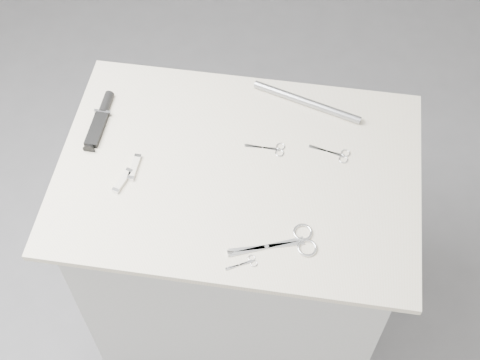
# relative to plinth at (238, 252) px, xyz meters

# --- Properties ---
(ground) EXTENTS (4.00, 4.00, 0.01)m
(ground) POSITION_rel_plinth_xyz_m (0.00, 0.00, -0.46)
(ground) COLOR slate
(ground) RESTS_ON ground
(plinth) EXTENTS (0.90, 0.60, 0.90)m
(plinth) POSITION_rel_plinth_xyz_m (0.00, 0.00, 0.00)
(plinth) COLOR #BCBCB9
(plinth) RESTS_ON ground
(display_board) EXTENTS (1.00, 0.70, 0.02)m
(display_board) POSITION_rel_plinth_xyz_m (0.00, 0.00, 0.46)
(display_board) COLOR beige
(display_board) RESTS_ON plinth
(large_shears) EXTENTS (0.23, 0.13, 0.01)m
(large_shears) POSITION_rel_plinth_xyz_m (0.17, -0.21, 0.47)
(large_shears) COLOR silver
(large_shears) RESTS_ON display_board
(embroidery_scissors_a) EXTENTS (0.12, 0.05, 0.00)m
(embroidery_scissors_a) POSITION_rel_plinth_xyz_m (0.26, 0.09, 0.47)
(embroidery_scissors_a) COLOR silver
(embroidery_scissors_a) RESTS_ON display_board
(embroidery_scissors_b) EXTENTS (0.11, 0.05, 0.00)m
(embroidery_scissors_b) POSITION_rel_plinth_xyz_m (0.08, 0.08, 0.47)
(embroidery_scissors_b) COLOR silver
(embroidery_scissors_b) RESTS_ON display_board
(tiny_scissors) EXTENTS (0.08, 0.06, 0.00)m
(tiny_scissors) POSITION_rel_plinth_xyz_m (0.06, -0.28, 0.47)
(tiny_scissors) COLOR silver
(tiny_scissors) RESTS_ON display_board
(sheathed_knife) EXTENTS (0.05, 0.20, 0.03)m
(sheathed_knife) POSITION_rel_plinth_xyz_m (-0.42, 0.12, 0.48)
(sheathed_knife) COLOR black
(sheathed_knife) RESTS_ON display_board
(pocket_knife_a) EXTENTS (0.04, 0.08, 0.01)m
(pocket_knife_a) POSITION_rel_plinth_xyz_m (-0.30, -0.09, 0.47)
(pocket_knife_a) COLOR beige
(pocket_knife_a) RESTS_ON display_board
(pocket_knife_b) EXTENTS (0.02, 0.09, 0.01)m
(pocket_knife_b) POSITION_rel_plinth_xyz_m (-0.28, -0.04, 0.48)
(pocket_knife_b) COLOR beige
(pocket_knife_b) RESTS_ON display_board
(metal_rail) EXTENTS (0.33, 0.12, 0.02)m
(metal_rail) POSITION_rel_plinth_xyz_m (0.16, 0.27, 0.48)
(metal_rail) COLOR #95979D
(metal_rail) RESTS_ON display_board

